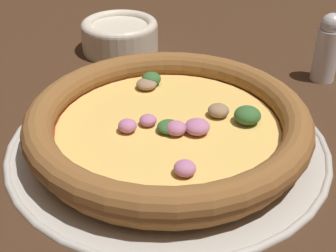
{
  "coord_description": "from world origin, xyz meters",
  "views": [
    {
      "loc": [
        0.43,
        -0.02,
        0.3
      ],
      "look_at": [
        0.0,
        0.0,
        0.02
      ],
      "focal_mm": 50.0,
      "sensor_mm": 36.0,
      "label": 1
    }
  ],
  "objects_px": {
    "pizza_tray": "(168,141)",
    "bowl_near": "(120,34)",
    "pepper_shaker": "(328,48)",
    "pizza": "(168,122)"
  },
  "relations": [
    {
      "from": "pizza_tray",
      "to": "pizza",
      "type": "relative_size",
      "value": 1.14
    },
    {
      "from": "bowl_near",
      "to": "pizza",
      "type": "bearing_deg",
      "value": 13.52
    },
    {
      "from": "pizza_tray",
      "to": "pepper_shaker",
      "type": "bearing_deg",
      "value": 123.69
    },
    {
      "from": "pepper_shaker",
      "to": "pizza_tray",
      "type": "bearing_deg",
      "value": -56.31
    },
    {
      "from": "bowl_near",
      "to": "pepper_shaker",
      "type": "height_order",
      "value": "pepper_shaker"
    },
    {
      "from": "pizza_tray",
      "to": "bowl_near",
      "type": "height_order",
      "value": "bowl_near"
    },
    {
      "from": "pizza",
      "to": "bowl_near",
      "type": "distance_m",
      "value": 0.27
    },
    {
      "from": "pizza_tray",
      "to": "pizza",
      "type": "xyz_separation_m",
      "value": [
        -0.0,
        0.0,
        0.02
      ]
    },
    {
      "from": "pizza_tray",
      "to": "pepper_shaker",
      "type": "relative_size",
      "value": 3.74
    },
    {
      "from": "pizza_tray",
      "to": "pepper_shaker",
      "type": "distance_m",
      "value": 0.27
    }
  ]
}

